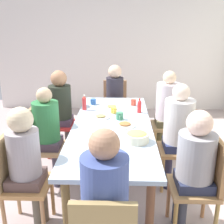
% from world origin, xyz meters
% --- Properties ---
extents(ground_plane, '(7.00, 7.00, 0.00)m').
position_xyz_m(ground_plane, '(0.00, 0.00, 0.00)').
color(ground_plane, '#A59292').
extents(wall_left, '(0.12, 5.00, 2.60)m').
position_xyz_m(wall_left, '(-2.98, 0.00, 1.30)').
color(wall_left, silver).
rests_on(wall_left, ground_plane).
extents(dining_table, '(2.24, 0.86, 0.74)m').
position_xyz_m(dining_table, '(0.00, 0.00, 0.66)').
color(dining_table, '#AABED3').
rests_on(dining_table, ground_plane).
extents(chair_0, '(0.40, 0.40, 0.90)m').
position_xyz_m(chair_0, '(-0.75, 0.81, 0.51)').
color(chair_0, '#A58253').
rests_on(chair_0, ground_plane).
extents(person_0, '(0.32, 0.32, 1.21)m').
position_xyz_m(person_0, '(-0.75, 0.72, 0.73)').
color(person_0, brown).
rests_on(person_0, ground_plane).
extents(person_1, '(0.30, 0.30, 1.26)m').
position_xyz_m(person_1, '(1.41, 0.00, 0.74)').
color(person_1, '#413A3C').
rests_on(person_1, ground_plane).
extents(chair_2, '(0.40, 0.40, 0.90)m').
position_xyz_m(chair_2, '(0.00, 0.81, 0.51)').
color(chair_2, '#AE7D4C').
rests_on(chair_2, ground_plane).
extents(person_2, '(0.32, 0.32, 1.21)m').
position_xyz_m(person_2, '(-0.00, 0.72, 0.73)').
color(person_2, '#2D2C4A').
rests_on(person_2, ground_plane).
extents(chair_3, '(0.40, 0.40, 0.90)m').
position_xyz_m(chair_3, '(0.75, 0.81, 0.51)').
color(chair_3, '#A77C4E').
rests_on(chair_3, ground_plane).
extents(person_3, '(0.32, 0.32, 1.16)m').
position_xyz_m(person_3, '(0.75, 0.72, 0.70)').
color(person_3, '#333543').
rests_on(person_3, ground_plane).
extents(chair_4, '(0.40, 0.40, 0.90)m').
position_xyz_m(chair_4, '(0.75, -0.81, 0.51)').
color(chair_4, '#B58049').
rests_on(chair_4, ground_plane).
extents(person_4, '(0.30, 0.30, 1.17)m').
position_xyz_m(person_4, '(0.75, -0.72, 0.70)').
color(person_4, brown).
rests_on(person_4, ground_plane).
extents(chair_5, '(0.40, 0.40, 0.90)m').
position_xyz_m(chair_5, '(-0.75, -0.81, 0.51)').
color(chair_5, '#B52626').
rests_on(chair_5, ground_plane).
extents(person_5, '(0.30, 0.30, 1.21)m').
position_xyz_m(person_5, '(-0.75, -0.72, 0.73)').
color(person_5, '#413E45').
rests_on(person_5, ground_plane).
extents(chair_6, '(0.40, 0.40, 0.90)m').
position_xyz_m(chair_6, '(-1.50, 0.00, 0.51)').
color(chair_6, '#B48050').
rests_on(chair_6, ground_plane).
extents(person_6, '(0.30, 0.30, 1.18)m').
position_xyz_m(person_6, '(-1.41, 0.00, 0.70)').
color(person_6, '#322B46').
rests_on(person_6, ground_plane).
extents(chair_7, '(0.40, 0.40, 0.90)m').
position_xyz_m(chair_7, '(0.00, -0.81, 0.51)').
color(chair_7, '#A47F58').
rests_on(chair_7, ground_plane).
extents(person_7, '(0.30, 0.30, 1.15)m').
position_xyz_m(person_7, '(0.00, -0.72, 0.69)').
color(person_7, '#43383D').
rests_on(person_7, ground_plane).
extents(plate_0, '(0.21, 0.21, 0.04)m').
position_xyz_m(plate_0, '(0.33, -0.13, 0.75)').
color(plate_0, silver).
rests_on(plate_0, dining_table).
extents(plate_1, '(0.22, 0.22, 0.04)m').
position_xyz_m(plate_1, '(-0.62, -0.02, 0.75)').
color(plate_1, white).
rests_on(plate_1, dining_table).
extents(plate_2, '(0.24, 0.24, 0.04)m').
position_xyz_m(plate_2, '(0.03, 0.14, 0.75)').
color(plate_2, white).
rests_on(plate_2, dining_table).
extents(plate_3, '(0.21, 0.21, 0.04)m').
position_xyz_m(plate_3, '(-0.23, -0.14, 0.75)').
color(plate_3, white).
rests_on(plate_3, dining_table).
extents(bowl_0, '(0.23, 0.23, 0.10)m').
position_xyz_m(bowl_0, '(0.43, 0.25, 0.79)').
color(bowl_0, beige).
rests_on(bowl_0, dining_table).
extents(cup_0, '(0.11, 0.07, 0.08)m').
position_xyz_m(cup_0, '(-0.75, 0.27, 0.78)').
color(cup_0, '#D04736').
rests_on(cup_0, dining_table).
extents(cup_1, '(0.11, 0.08, 0.07)m').
position_xyz_m(cup_1, '(-0.78, -0.28, 0.77)').
color(cup_1, '#305EA6').
rests_on(cup_1, dining_table).
extents(cup_2, '(0.12, 0.08, 0.08)m').
position_xyz_m(cup_2, '(-0.18, 0.08, 0.78)').
color(cup_2, '#3E825E').
rests_on(cup_2, dining_table).
extents(cup_3, '(0.11, 0.07, 0.07)m').
position_xyz_m(cup_3, '(-0.41, 0.01, 0.77)').
color(cup_3, yellow).
rests_on(cup_3, dining_table).
extents(bottle_0, '(0.05, 0.05, 0.18)m').
position_xyz_m(bottle_0, '(-0.44, 0.33, 0.82)').
color(bottle_0, red).
rests_on(bottle_0, dining_table).
extents(bottle_1, '(0.05, 0.05, 0.20)m').
position_xyz_m(bottle_1, '(-0.53, -0.37, 0.83)').
color(bottle_1, red).
rests_on(bottle_1, dining_table).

